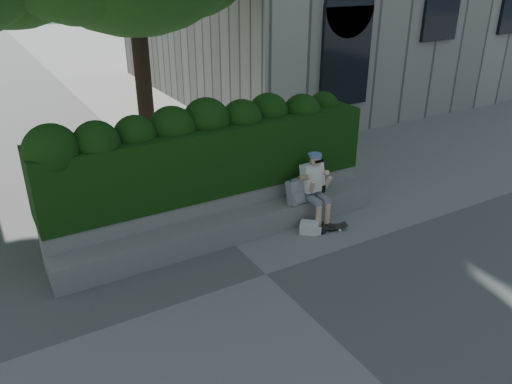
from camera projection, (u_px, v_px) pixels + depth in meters
ground at (266, 274)px, 7.90m from camera, size 80.00×80.00×0.00m
bench_ledge at (229, 229)px, 8.79m from camera, size 6.00×0.45×0.45m
planter_wall at (217, 211)px, 9.10m from camera, size 6.00×0.50×0.75m
hedge at (210, 157)px, 8.87m from camera, size 6.00×1.00×1.20m
person at (314, 186)px, 9.20m from camera, size 0.40×0.76×1.38m
skateboard at (326, 227)px, 9.18m from camera, size 0.74×0.42×0.08m
backpack_plaid at (295, 192)px, 9.13m from camera, size 0.34×0.22×0.46m
backpack_ground at (309, 228)px, 9.09m from camera, size 0.40×0.39×0.21m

